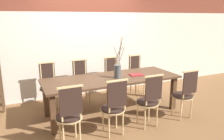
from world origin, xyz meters
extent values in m
plane|color=brown|center=(0.00, 0.00, 0.00)|extent=(16.00, 16.00, 0.00)
cube|color=beige|center=(0.00, 1.33, 0.99)|extent=(12.00, 0.06, 1.99)
cube|color=#4C3321|center=(0.00, 0.00, 0.71)|extent=(2.65, 0.97, 0.04)
cube|color=#4C3321|center=(-1.22, -0.38, 0.34)|extent=(0.09, 0.09, 0.69)
cube|color=#4C3321|center=(1.22, -0.38, 0.34)|extent=(0.09, 0.09, 0.69)
cube|color=#4C3321|center=(-1.22, 0.38, 0.34)|extent=(0.09, 0.09, 0.69)
cube|color=#4C3321|center=(1.22, 0.38, 0.34)|extent=(0.09, 0.09, 0.69)
cylinder|color=black|center=(-1.05, -0.76, 0.44)|extent=(0.38, 0.38, 0.04)
cylinder|color=tan|center=(-1.05, -0.76, 0.42)|extent=(0.40, 0.40, 0.01)
cylinder|color=tan|center=(-1.17, -0.64, 0.21)|extent=(0.03, 0.03, 0.42)
cylinder|color=tan|center=(-0.93, -0.64, 0.21)|extent=(0.03, 0.03, 0.42)
cylinder|color=tan|center=(-1.17, -0.88, 0.21)|extent=(0.03, 0.03, 0.42)
cylinder|color=tan|center=(-0.93, -0.88, 0.21)|extent=(0.03, 0.03, 0.42)
cylinder|color=tan|center=(-1.18, -0.92, 0.71)|extent=(0.03, 0.03, 0.50)
cylinder|color=tan|center=(-0.92, -0.92, 0.71)|extent=(0.03, 0.03, 0.50)
cube|color=black|center=(-1.05, -0.92, 0.73)|extent=(0.32, 0.02, 0.40)
cube|color=tan|center=(-1.05, -0.92, 0.94)|extent=(0.36, 0.03, 0.03)
cylinder|color=black|center=(-0.33, -0.76, 0.44)|extent=(0.38, 0.38, 0.04)
cylinder|color=tan|center=(-0.33, -0.76, 0.42)|extent=(0.40, 0.40, 0.01)
cylinder|color=tan|center=(-0.46, -0.64, 0.21)|extent=(0.03, 0.03, 0.42)
cylinder|color=tan|center=(-0.21, -0.64, 0.21)|extent=(0.03, 0.03, 0.42)
cylinder|color=tan|center=(-0.46, -0.88, 0.21)|extent=(0.03, 0.03, 0.42)
cylinder|color=tan|center=(-0.21, -0.88, 0.21)|extent=(0.03, 0.03, 0.42)
cylinder|color=tan|center=(-0.47, -0.92, 0.71)|extent=(0.03, 0.03, 0.50)
cylinder|color=tan|center=(-0.20, -0.92, 0.71)|extent=(0.03, 0.03, 0.50)
cube|color=black|center=(-0.33, -0.92, 0.73)|extent=(0.32, 0.02, 0.40)
cube|color=tan|center=(-0.33, -0.92, 0.94)|extent=(0.36, 0.03, 0.03)
cylinder|color=black|center=(0.33, -0.76, 0.44)|extent=(0.38, 0.38, 0.04)
cylinder|color=tan|center=(0.33, -0.76, 0.42)|extent=(0.40, 0.40, 0.01)
cylinder|color=tan|center=(0.21, -0.64, 0.21)|extent=(0.03, 0.03, 0.42)
cylinder|color=tan|center=(0.45, -0.64, 0.21)|extent=(0.03, 0.03, 0.42)
cylinder|color=tan|center=(0.21, -0.88, 0.21)|extent=(0.03, 0.03, 0.42)
cylinder|color=tan|center=(0.45, -0.88, 0.21)|extent=(0.03, 0.03, 0.42)
cylinder|color=tan|center=(0.20, -0.92, 0.71)|extent=(0.03, 0.03, 0.50)
cylinder|color=tan|center=(0.46, -0.92, 0.71)|extent=(0.03, 0.03, 0.50)
cube|color=black|center=(0.33, -0.92, 0.73)|extent=(0.32, 0.02, 0.40)
cube|color=tan|center=(0.33, -0.92, 0.94)|extent=(0.36, 0.03, 0.03)
cylinder|color=black|center=(1.12, -0.76, 0.44)|extent=(0.38, 0.38, 0.04)
cylinder|color=tan|center=(1.12, -0.76, 0.42)|extent=(0.40, 0.40, 0.01)
cylinder|color=tan|center=(0.99, -0.64, 0.21)|extent=(0.03, 0.03, 0.42)
cylinder|color=tan|center=(1.24, -0.64, 0.21)|extent=(0.03, 0.03, 0.42)
cylinder|color=tan|center=(0.99, -0.88, 0.21)|extent=(0.03, 0.03, 0.42)
cylinder|color=tan|center=(1.24, -0.88, 0.21)|extent=(0.03, 0.03, 0.42)
cylinder|color=tan|center=(0.98, -0.92, 0.71)|extent=(0.03, 0.03, 0.50)
cylinder|color=tan|center=(1.25, -0.92, 0.71)|extent=(0.03, 0.03, 0.50)
cube|color=black|center=(1.12, -0.92, 0.73)|extent=(0.32, 0.02, 0.40)
cube|color=tan|center=(1.12, -0.92, 0.94)|extent=(0.36, 0.03, 0.03)
cylinder|color=black|center=(-1.09, 0.76, 0.44)|extent=(0.38, 0.38, 0.04)
cylinder|color=tan|center=(-1.09, 0.76, 0.42)|extent=(0.40, 0.40, 0.01)
cylinder|color=tan|center=(-0.97, 0.64, 0.21)|extent=(0.03, 0.03, 0.42)
cylinder|color=tan|center=(-1.22, 0.64, 0.21)|extent=(0.03, 0.03, 0.42)
cylinder|color=tan|center=(-0.97, 0.88, 0.21)|extent=(0.03, 0.03, 0.42)
cylinder|color=tan|center=(-1.22, 0.88, 0.21)|extent=(0.03, 0.03, 0.42)
cylinder|color=tan|center=(-0.96, 0.92, 0.71)|extent=(0.03, 0.03, 0.50)
cylinder|color=tan|center=(-1.23, 0.92, 0.71)|extent=(0.03, 0.03, 0.50)
cube|color=black|center=(-1.09, 0.92, 0.73)|extent=(0.32, 0.02, 0.40)
cube|color=tan|center=(-1.09, 0.92, 0.94)|extent=(0.36, 0.03, 0.03)
cylinder|color=black|center=(-0.38, 0.76, 0.44)|extent=(0.38, 0.38, 0.04)
cylinder|color=tan|center=(-0.38, 0.76, 0.42)|extent=(0.40, 0.40, 0.01)
cylinder|color=tan|center=(-0.26, 0.64, 0.21)|extent=(0.03, 0.03, 0.42)
cylinder|color=tan|center=(-0.50, 0.64, 0.21)|extent=(0.03, 0.03, 0.42)
cylinder|color=tan|center=(-0.26, 0.88, 0.21)|extent=(0.03, 0.03, 0.42)
cylinder|color=tan|center=(-0.50, 0.88, 0.21)|extent=(0.03, 0.03, 0.42)
cylinder|color=tan|center=(-0.25, 0.92, 0.71)|extent=(0.03, 0.03, 0.50)
cylinder|color=tan|center=(-0.51, 0.92, 0.71)|extent=(0.03, 0.03, 0.50)
cube|color=black|center=(-0.38, 0.92, 0.73)|extent=(0.32, 0.02, 0.40)
cube|color=tan|center=(-0.38, 0.92, 0.94)|extent=(0.36, 0.03, 0.03)
cylinder|color=black|center=(0.39, 0.76, 0.44)|extent=(0.38, 0.38, 0.04)
cylinder|color=tan|center=(0.39, 0.76, 0.42)|extent=(0.40, 0.40, 0.01)
cylinder|color=tan|center=(0.51, 0.64, 0.21)|extent=(0.03, 0.03, 0.42)
cylinder|color=tan|center=(0.27, 0.64, 0.21)|extent=(0.03, 0.03, 0.42)
cylinder|color=tan|center=(0.51, 0.88, 0.21)|extent=(0.03, 0.03, 0.42)
cylinder|color=tan|center=(0.27, 0.88, 0.21)|extent=(0.03, 0.03, 0.42)
cylinder|color=tan|center=(0.52, 0.92, 0.71)|extent=(0.03, 0.03, 0.50)
cylinder|color=tan|center=(0.26, 0.92, 0.71)|extent=(0.03, 0.03, 0.50)
cube|color=black|center=(0.39, 0.92, 0.73)|extent=(0.32, 0.02, 0.40)
cube|color=tan|center=(0.39, 0.92, 0.94)|extent=(0.36, 0.03, 0.03)
cylinder|color=black|center=(1.05, 0.76, 0.44)|extent=(0.38, 0.38, 0.04)
cylinder|color=tan|center=(1.05, 0.76, 0.42)|extent=(0.40, 0.40, 0.01)
cylinder|color=tan|center=(1.17, 0.64, 0.21)|extent=(0.03, 0.03, 0.42)
cylinder|color=tan|center=(0.93, 0.64, 0.21)|extent=(0.03, 0.03, 0.42)
cylinder|color=tan|center=(1.17, 0.88, 0.21)|extent=(0.03, 0.03, 0.42)
cylinder|color=tan|center=(0.93, 0.88, 0.21)|extent=(0.03, 0.03, 0.42)
cylinder|color=tan|center=(1.18, 0.92, 0.71)|extent=(0.03, 0.03, 0.50)
cylinder|color=tan|center=(0.92, 0.92, 0.71)|extent=(0.03, 0.03, 0.50)
cube|color=black|center=(1.05, 0.92, 0.73)|extent=(0.32, 0.02, 0.40)
cube|color=tan|center=(1.05, 0.92, 0.94)|extent=(0.36, 0.03, 0.03)
cylinder|color=#4C5156|center=(0.08, -0.07, 0.85)|extent=(0.13, 0.13, 0.26)
cylinder|color=brown|center=(0.13, 0.03, 1.16)|extent=(0.22, 0.11, 0.36)
cylinder|color=brown|center=(0.14, -0.02, 1.24)|extent=(0.11, 0.12, 0.52)
cylinder|color=brown|center=(0.05, -0.13, 1.17)|extent=(0.11, 0.09, 0.38)
cylinder|color=brown|center=(0.13, -0.08, 1.25)|extent=(0.01, 0.11, 0.53)
cylinder|color=brown|center=(0.17, -0.06, 1.15)|extent=(0.04, 0.18, 0.35)
cylinder|color=brown|center=(0.13, -0.05, 1.19)|extent=(0.06, 0.10, 0.42)
cube|color=maroon|center=(0.52, -0.05, 0.74)|extent=(0.28, 0.21, 0.02)
cube|color=#513823|center=(-2.00, 0.90, 0.67)|extent=(0.04, 0.04, 1.35)
cube|color=#513823|center=(-2.00, 1.23, 0.67)|extent=(0.04, 0.04, 1.35)
camera|label=1|loc=(-1.71, -3.73, 1.87)|focal=35.00mm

